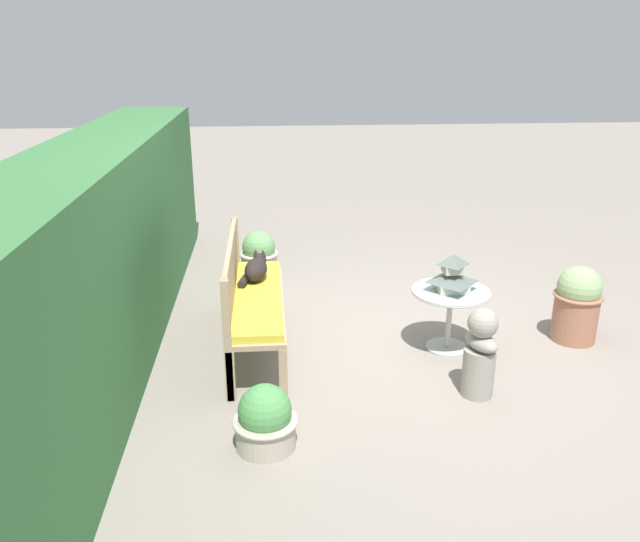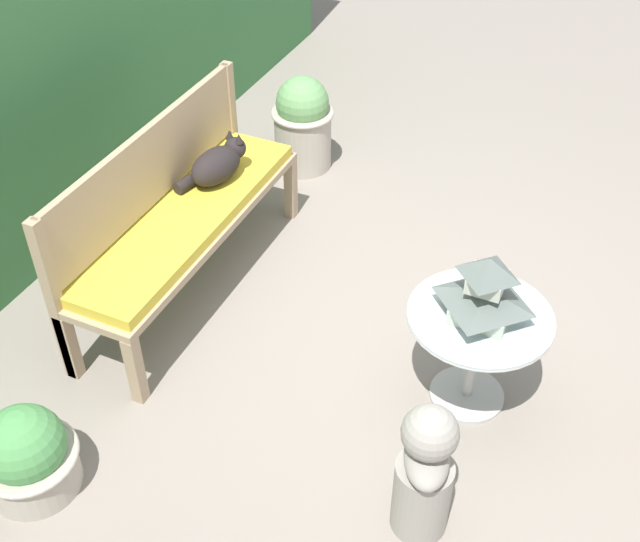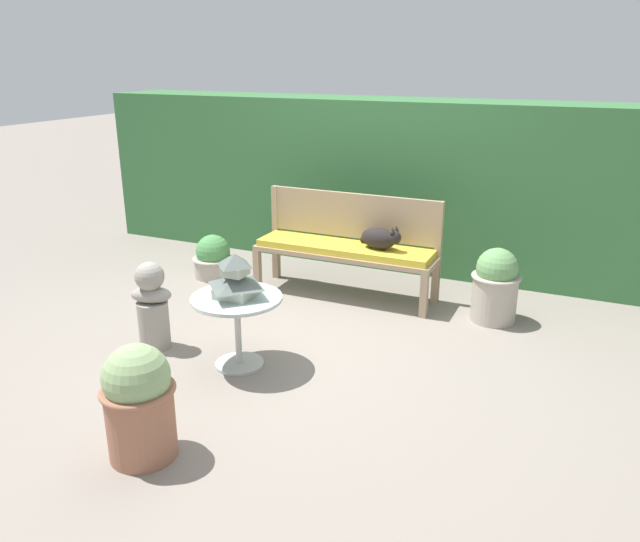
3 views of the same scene
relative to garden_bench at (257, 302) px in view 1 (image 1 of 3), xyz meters
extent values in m
plane|color=gray|center=(0.00, -1.08, -0.41)|extent=(30.00, 30.00, 0.00)
cube|color=#38703D|center=(0.00, 1.21, 0.42)|extent=(6.40, 0.78, 1.65)
cube|color=tan|center=(-0.79, -0.18, -0.22)|extent=(0.06, 0.06, 0.38)
cube|color=tan|center=(0.79, -0.18, -0.22)|extent=(0.06, 0.06, 0.38)
cube|color=tan|center=(-0.79, 0.18, -0.22)|extent=(0.06, 0.06, 0.38)
cube|color=tan|center=(0.79, 0.18, -0.22)|extent=(0.06, 0.06, 0.38)
cube|color=tan|center=(0.00, 0.00, -0.01)|extent=(1.63, 0.42, 0.04)
cube|color=gold|center=(0.00, 0.00, 0.04)|extent=(1.57, 0.39, 0.06)
cube|color=tan|center=(-0.79, 0.19, 0.04)|extent=(0.06, 0.06, 0.90)
cube|color=tan|center=(0.79, 0.19, 0.04)|extent=(0.06, 0.06, 0.90)
cube|color=tan|center=(0.00, 0.19, 0.29)|extent=(1.57, 0.04, 0.40)
ellipsoid|color=black|center=(0.31, 0.01, 0.16)|extent=(0.35, 0.25, 0.18)
sphere|color=black|center=(0.46, -0.02, 0.19)|extent=(0.12, 0.12, 0.12)
cone|color=black|center=(0.47, 0.01, 0.26)|extent=(0.04, 0.04, 0.05)
cone|color=black|center=(0.46, -0.06, 0.26)|extent=(0.04, 0.04, 0.05)
cylinder|color=black|center=(0.20, 0.11, 0.10)|extent=(0.19, 0.10, 0.06)
cylinder|color=#B7B7B2|center=(-0.15, -1.54, -0.40)|extent=(0.34, 0.34, 0.02)
cylinder|color=#B7B7B2|center=(-0.15, -1.54, -0.16)|extent=(0.04, 0.04, 0.50)
cylinder|color=silver|center=(-0.15, -1.54, 0.10)|extent=(0.62, 0.62, 0.01)
torus|color=#B7B7B2|center=(-0.15, -1.54, 0.09)|extent=(0.63, 0.63, 0.02)
cube|color=#B2BCA8|center=(-0.15, -1.54, 0.14)|extent=(0.24, 0.24, 0.07)
pyramid|color=#56605B|center=(-0.15, -1.54, 0.22)|extent=(0.32, 0.32, 0.08)
cube|color=#B2BCA8|center=(-0.15, -1.54, 0.29)|extent=(0.15, 0.15, 0.07)
pyramid|color=#56605B|center=(-0.15, -1.54, 0.37)|extent=(0.20, 0.20, 0.09)
cylinder|color=gray|center=(-0.87, -1.56, -0.23)|extent=(0.23, 0.23, 0.36)
ellipsoid|color=gray|center=(-0.87, -1.56, 0.01)|extent=(0.34, 0.26, 0.12)
sphere|color=gray|center=(-0.87, -1.56, 0.15)|extent=(0.21, 0.21, 0.21)
cylinder|color=#ADA393|center=(1.32, -0.01, -0.22)|extent=(0.36, 0.36, 0.39)
torus|color=#ADA393|center=(1.32, -0.01, -0.03)|extent=(0.40, 0.40, 0.03)
sphere|color=#66995B|center=(1.32, -0.01, 0.04)|extent=(0.33, 0.33, 0.33)
cylinder|color=#ADA393|center=(-1.35, -0.05, -0.31)|extent=(0.37, 0.37, 0.19)
torus|color=#ADA393|center=(-1.35, -0.05, -0.23)|extent=(0.41, 0.41, 0.03)
sphere|color=#4C8E4C|center=(-1.35, -0.05, -0.16)|extent=(0.33, 0.33, 0.33)
cylinder|color=#9E664C|center=(-0.07, -2.65, -0.21)|extent=(0.36, 0.36, 0.41)
torus|color=#9E664C|center=(-0.07, -2.65, -0.01)|extent=(0.40, 0.40, 0.03)
sphere|color=#89A870|center=(-0.07, -2.65, 0.06)|extent=(0.36, 0.36, 0.36)
camera|label=1|loc=(-4.65, -0.11, 1.94)|focal=35.00mm
camera|label=2|loc=(-2.67, -1.95, 2.42)|focal=45.00mm
camera|label=3|loc=(1.99, -4.87, 1.64)|focal=35.00mm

